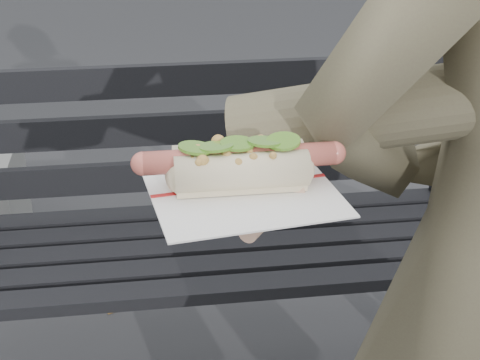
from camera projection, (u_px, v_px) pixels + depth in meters
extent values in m
cylinder|color=black|center=(479.00, 347.00, 1.83)|extent=(0.04, 0.04, 0.45)
cylinder|color=black|center=(430.00, 273.00, 2.14)|extent=(0.04, 0.04, 0.45)
cube|color=black|center=(211.00, 290.00, 1.64)|extent=(1.50, 0.07, 0.03)
cube|color=black|center=(207.00, 268.00, 1.72)|extent=(1.50, 0.07, 0.03)
cube|color=black|center=(204.00, 248.00, 1.80)|extent=(1.50, 0.07, 0.03)
cube|color=black|center=(200.00, 230.00, 1.88)|extent=(1.50, 0.07, 0.03)
cube|color=black|center=(198.00, 213.00, 1.96)|extent=(1.50, 0.07, 0.03)
cube|color=black|center=(446.00, 128.00, 1.96)|extent=(0.04, 0.03, 0.42)
cube|color=black|center=(196.00, 173.00, 1.94)|extent=(1.50, 0.02, 0.08)
cube|color=black|center=(194.00, 127.00, 1.88)|extent=(1.50, 0.02, 0.08)
cube|color=black|center=(193.00, 79.00, 1.83)|extent=(1.50, 0.02, 0.08)
cylinder|color=brown|center=(442.00, 102.00, 0.85)|extent=(0.51, 0.23, 0.19)
cylinder|color=#D8A384|center=(275.00, 190.00, 0.79)|extent=(0.09, 0.08, 0.07)
ellipsoid|color=#D8A384|center=(240.00, 201.00, 0.78)|extent=(0.10, 0.11, 0.03)
cylinder|color=#D8A384|center=(190.00, 216.00, 0.75)|extent=(0.06, 0.02, 0.02)
cylinder|color=#D8A384|center=(189.00, 207.00, 0.76)|extent=(0.06, 0.02, 0.02)
cylinder|color=#D8A384|center=(188.00, 198.00, 0.78)|extent=(0.06, 0.02, 0.02)
cylinder|color=#D8A384|center=(186.00, 190.00, 0.80)|extent=(0.06, 0.02, 0.02)
cylinder|color=#D8A384|center=(257.00, 224.00, 0.73)|extent=(0.04, 0.05, 0.02)
cube|color=white|center=(240.00, 187.00, 0.77)|extent=(0.21, 0.21, 0.00)
cube|color=#B21E1E|center=(240.00, 185.00, 0.77)|extent=(0.19, 0.03, 0.00)
cylinder|color=#C4594B|center=(240.00, 158.00, 0.76)|extent=(0.20, 0.02, 0.02)
sphere|color=#C4594B|center=(143.00, 164.00, 0.75)|extent=(0.02, 0.02, 0.02)
sphere|color=#C4594B|center=(334.00, 153.00, 0.77)|extent=(0.03, 0.02, 0.02)
sphere|color=#9E6B2D|center=(198.00, 150.00, 0.75)|extent=(0.01, 0.01, 0.01)
sphere|color=#9E6B2D|center=(279.00, 151.00, 0.75)|extent=(0.01, 0.01, 0.01)
sphere|color=#9E6B2D|center=(254.00, 145.00, 0.76)|extent=(0.01, 0.01, 0.01)
sphere|color=#9E6B2D|center=(275.00, 158.00, 0.75)|extent=(0.01, 0.01, 0.01)
sphere|color=#9E6B2D|center=(279.00, 149.00, 0.76)|extent=(0.01, 0.01, 0.01)
sphere|color=#9E6B2D|center=(211.00, 154.00, 0.76)|extent=(0.01, 0.01, 0.01)
sphere|color=#9E6B2D|center=(238.00, 164.00, 0.74)|extent=(0.01, 0.01, 0.01)
sphere|color=#9E6B2D|center=(193.00, 163.00, 0.74)|extent=(0.01, 0.01, 0.01)
sphere|color=#9E6B2D|center=(284.00, 155.00, 0.75)|extent=(0.01, 0.01, 0.01)
sphere|color=#9E6B2D|center=(253.00, 151.00, 0.77)|extent=(0.01, 0.01, 0.01)
sphere|color=#9E6B2D|center=(199.00, 163.00, 0.73)|extent=(0.01, 0.01, 0.01)
sphere|color=#9E6B2D|center=(273.00, 139.00, 0.78)|extent=(0.01, 0.01, 0.01)
sphere|color=#9E6B2D|center=(197.00, 149.00, 0.77)|extent=(0.01, 0.01, 0.01)
sphere|color=#9E6B2D|center=(255.00, 143.00, 0.77)|extent=(0.01, 0.01, 0.01)
sphere|color=#9E6B2D|center=(235.00, 152.00, 0.75)|extent=(0.01, 0.01, 0.01)
sphere|color=#9E6B2D|center=(196.00, 153.00, 0.76)|extent=(0.01, 0.01, 0.01)
sphere|color=#9E6B2D|center=(273.00, 155.00, 0.74)|extent=(0.01, 0.01, 0.01)
sphere|color=#9E6B2D|center=(261.00, 141.00, 0.78)|extent=(0.01, 0.01, 0.01)
sphere|color=#9E6B2D|center=(279.00, 154.00, 0.76)|extent=(0.01, 0.01, 0.01)
sphere|color=#9E6B2D|center=(300.00, 155.00, 0.75)|extent=(0.01, 0.01, 0.01)
sphere|color=#9E6B2D|center=(288.00, 152.00, 0.77)|extent=(0.01, 0.01, 0.01)
sphere|color=#9E6B2D|center=(227.00, 155.00, 0.74)|extent=(0.01, 0.01, 0.01)
sphere|color=#9E6B2D|center=(218.00, 142.00, 0.77)|extent=(0.01, 0.01, 0.01)
sphere|color=#9E6B2D|center=(199.00, 162.00, 0.74)|extent=(0.01, 0.01, 0.01)
sphere|color=#9E6B2D|center=(286.00, 150.00, 0.77)|extent=(0.01, 0.01, 0.01)
sphere|color=#9E6B2D|center=(203.00, 161.00, 0.73)|extent=(0.01, 0.01, 0.01)
sphere|color=#9E6B2D|center=(201.00, 154.00, 0.75)|extent=(0.01, 0.01, 0.01)
sphere|color=#9E6B2D|center=(253.00, 157.00, 0.74)|extent=(0.01, 0.01, 0.01)
sphere|color=#9E6B2D|center=(249.00, 151.00, 0.75)|extent=(0.01, 0.01, 0.01)
sphere|color=#9E6B2D|center=(212.00, 160.00, 0.75)|extent=(0.01, 0.01, 0.01)
cylinder|color=#538A25|center=(196.00, 148.00, 0.75)|extent=(0.04, 0.04, 0.01)
cylinder|color=#538A25|center=(216.00, 147.00, 0.75)|extent=(0.04, 0.04, 0.01)
cylinder|color=#538A25|center=(237.00, 144.00, 0.75)|extent=(0.04, 0.04, 0.00)
cylinder|color=#538A25|center=(265.00, 142.00, 0.76)|extent=(0.04, 0.04, 0.01)
cylinder|color=#538A25|center=(283.00, 141.00, 0.76)|extent=(0.04, 0.04, 0.01)
cube|color=brown|center=(461.00, 192.00, 3.09)|extent=(0.08, 0.08, 0.00)
cube|color=brown|center=(240.00, 174.00, 3.25)|extent=(0.09, 0.06, 0.00)
cube|color=brown|center=(111.00, 307.00, 2.36)|extent=(0.06, 0.07, 0.00)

